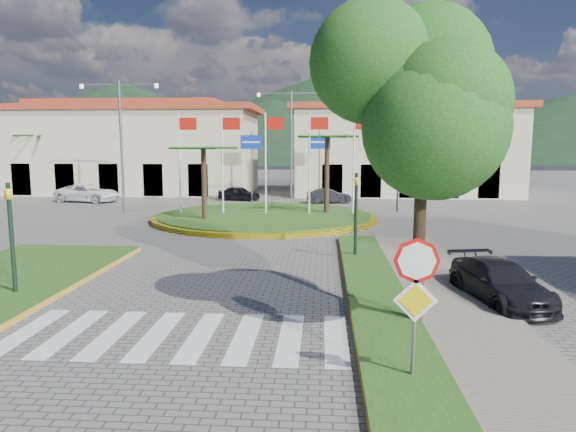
# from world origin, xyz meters

# --- Properties ---
(sidewalk_right) EXTENTS (4.00, 28.00, 0.15)m
(sidewalk_right) POSITION_xyz_m (6.00, 2.00, 0.07)
(sidewalk_right) COLOR gray
(sidewalk_right) RESTS_ON ground
(verge_right) EXTENTS (1.60, 28.00, 0.18)m
(verge_right) POSITION_xyz_m (4.80, 2.00, 0.09)
(verge_right) COLOR #234614
(verge_right) RESTS_ON ground
(crosswalk) EXTENTS (8.00, 3.00, 0.01)m
(crosswalk) POSITION_xyz_m (0.00, 4.00, 0.01)
(crosswalk) COLOR silver
(crosswalk) RESTS_ON ground
(roundabout_island) EXTENTS (12.70, 12.70, 6.00)m
(roundabout_island) POSITION_xyz_m (0.00, 22.00, 0.17)
(roundabout_island) COLOR yellow
(roundabout_island) RESTS_ON ground
(stop_sign) EXTENTS (0.80, 0.11, 2.65)m
(stop_sign) POSITION_xyz_m (4.90, 1.96, 1.79)
(stop_sign) COLOR slate
(stop_sign) RESTS_ON ground
(deciduous_tree) EXTENTS (3.60, 3.60, 6.80)m
(deciduous_tree) POSITION_xyz_m (5.50, 5.00, 5.18)
(deciduous_tree) COLOR black
(deciduous_tree) RESTS_ON ground
(traffic_light_left) EXTENTS (0.15, 0.18, 3.20)m
(traffic_light_left) POSITION_xyz_m (-5.20, 6.50, 1.94)
(traffic_light_left) COLOR black
(traffic_light_left) RESTS_ON ground
(traffic_light_right) EXTENTS (0.15, 0.18, 3.20)m
(traffic_light_right) POSITION_xyz_m (4.50, 12.00, 1.94)
(traffic_light_right) COLOR black
(traffic_light_right) RESTS_ON ground
(traffic_light_far) EXTENTS (0.18, 0.15, 3.20)m
(traffic_light_far) POSITION_xyz_m (8.00, 26.00, 1.94)
(traffic_light_far) COLOR black
(traffic_light_far) RESTS_ON ground
(direction_sign_west) EXTENTS (1.60, 0.14, 5.20)m
(direction_sign_west) POSITION_xyz_m (-2.00, 30.97, 3.53)
(direction_sign_west) COLOR slate
(direction_sign_west) RESTS_ON ground
(direction_sign_east) EXTENTS (1.60, 0.14, 5.20)m
(direction_sign_east) POSITION_xyz_m (3.00, 30.97, 3.53)
(direction_sign_east) COLOR slate
(direction_sign_east) RESTS_ON ground
(street_lamp_centre) EXTENTS (4.80, 0.16, 8.00)m
(street_lamp_centre) POSITION_xyz_m (1.00, 30.00, 4.50)
(street_lamp_centre) COLOR slate
(street_lamp_centre) RESTS_ON ground
(street_lamp_west) EXTENTS (4.80, 0.16, 8.00)m
(street_lamp_west) POSITION_xyz_m (-9.00, 24.00, 4.50)
(street_lamp_west) COLOR slate
(street_lamp_west) RESTS_ON ground
(building_left) EXTENTS (23.32, 9.54, 8.05)m
(building_left) POSITION_xyz_m (-14.00, 38.00, 3.90)
(building_left) COLOR beige
(building_left) RESTS_ON ground
(building_right) EXTENTS (19.08, 9.54, 8.05)m
(building_right) POSITION_xyz_m (10.00, 38.00, 3.90)
(building_right) COLOR beige
(building_right) RESTS_ON ground
(hill_far_west) EXTENTS (140.00, 140.00, 22.00)m
(hill_far_west) POSITION_xyz_m (-55.00, 140.00, 11.00)
(hill_far_west) COLOR black
(hill_far_west) RESTS_ON ground
(hill_far_mid) EXTENTS (180.00, 180.00, 30.00)m
(hill_far_mid) POSITION_xyz_m (15.00, 160.00, 15.00)
(hill_far_mid) COLOR black
(hill_far_mid) RESTS_ON ground
(hill_near_back) EXTENTS (110.00, 110.00, 16.00)m
(hill_near_back) POSITION_xyz_m (-10.00, 130.00, 8.00)
(hill_near_back) COLOR black
(hill_near_back) RESTS_ON ground
(white_van) EXTENTS (5.02, 3.02, 1.30)m
(white_van) POSITION_xyz_m (-14.11, 30.00, 0.65)
(white_van) COLOR white
(white_van) RESTS_ON ground
(car_dark_a) EXTENTS (3.36, 1.87, 1.08)m
(car_dark_a) POSITION_xyz_m (-3.08, 31.78, 0.54)
(car_dark_a) COLOR black
(car_dark_a) RESTS_ON ground
(car_dark_b) EXTENTS (3.32, 1.50, 1.06)m
(car_dark_b) POSITION_xyz_m (3.72, 30.42, 0.53)
(car_dark_b) COLOR black
(car_dark_b) RESTS_ON ground
(car_side_right) EXTENTS (2.27, 4.07, 1.11)m
(car_side_right) POSITION_xyz_m (8.06, 7.00, 0.56)
(car_side_right) COLOR black
(car_side_right) RESTS_ON ground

